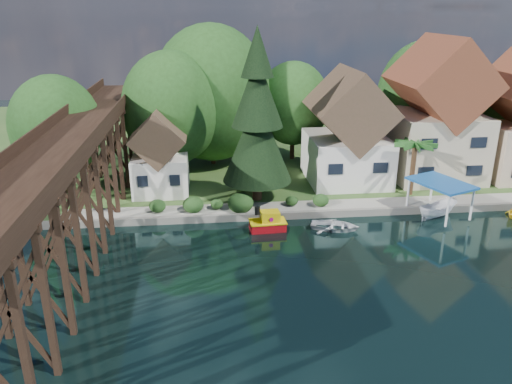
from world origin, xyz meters
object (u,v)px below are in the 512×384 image
conifer (257,120)px  boat_canopy (439,202)px  trestle_bridge (79,176)px  house_center (436,119)px  shed (160,157)px  palm_tree (415,146)px  boat_white_a (335,225)px  tugboat (268,223)px  house_left (348,135)px

conifer → boat_canopy: size_ratio=2.55×
conifer → trestle_bridge: bearing=-155.0°
boat_canopy → house_center: bearing=70.2°
house_center → shed: bearing=-175.8°
palm_tree → boat_white_a: palm_tree is taller
tugboat → boat_white_a: bearing=-4.8°
trestle_bridge → conifer: (13.69, 6.37, 2.37)m
shed → boat_white_a: 17.26m
house_left → tugboat: house_left is taller
shed → tugboat: 12.79m
palm_tree → boat_white_a: size_ratio=1.37×
shed → conifer: conifer is taller
trestle_bridge → house_left: house_left is taller
shed → palm_tree: bearing=-7.9°
conifer → boat_canopy: (14.90, -4.54, -6.35)m
house_center → palm_tree: house_center is taller
house_left → boat_white_a: house_left is taller
house_left → trestle_bridge: bearing=-154.8°
house_center → tugboat: (-18.01, -10.52, -5.79)m
conifer → palm_tree: conifer is taller
house_left → palm_tree: 6.77m
house_left → shed: size_ratio=1.40×
house_center → conifer: conifer is taller
house_center → boat_white_a: (-12.65, -10.97, -6.01)m
boat_canopy → palm_tree: bearing=99.0°
boat_canopy → boat_white_a: bearing=-170.9°
palm_tree → tugboat: (-13.92, -5.36, -4.49)m
trestle_bridge → shed: (5.00, 9.33, -1.52)m
house_left → tugboat: (-9.01, -10.02, -4.51)m
palm_tree → boat_white_a: bearing=-145.8°
conifer → shed: bearing=161.2°
conifer → house_left: bearing=25.6°
house_center → conifer: (-18.31, -4.95, 1.31)m
conifer → boat_white_a: (5.66, -6.02, -7.32)m
house_left → tugboat: bearing=-132.0°
conifer → boat_white_a: size_ratio=3.87×
house_left → conifer: bearing=-154.4°
tugboat → house_center: bearing=30.3°
house_left → palm_tree: bearing=-43.5°
shed → palm_tree: size_ratio=1.48×
house_center → tugboat: size_ratio=4.65×
boat_canopy → house_left: bearing=121.9°
trestle_bridge → boat_white_a: (19.35, 0.36, -4.95)m
shed → conifer: (8.69, -2.95, 3.90)m
conifer → tugboat: conifer is taller
house_center → palm_tree: (-4.09, -5.16, -1.29)m
house_left → palm_tree: size_ratio=2.08×
palm_tree → shed: bearing=172.1°
trestle_bridge → conifer: conifer is taller
boat_canopy → conifer: bearing=163.1°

